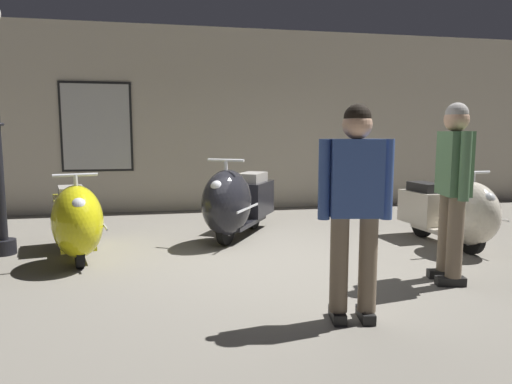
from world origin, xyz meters
name	(u,v)px	position (x,y,z in m)	size (l,w,h in m)	color
ground_plane	(269,262)	(0.00, 0.00, 0.00)	(60.00, 60.00, 0.00)	slate
showroom_back_wall	(224,120)	(-0.01, 3.87, 1.71)	(18.00, 0.24, 3.41)	#BCB29E
scooter_0	(76,220)	(-2.17, 0.51, 0.47)	(0.87, 1.75, 1.03)	black
scooter_1	(236,202)	(-0.20, 1.21, 0.52)	(1.39, 1.87, 1.13)	black
scooter_2	(454,212)	(2.46, 0.18, 0.46)	(0.60, 1.69, 1.01)	black
visitor_0	(453,180)	(1.58, -1.04, 1.01)	(0.34, 0.58, 1.75)	black
visitor_1	(355,198)	(0.26, -1.75, 0.97)	(0.56, 0.32, 1.68)	black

